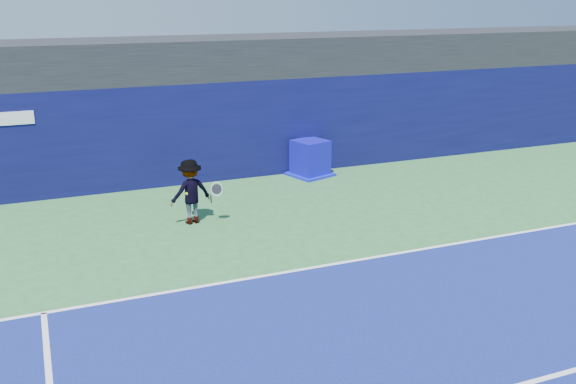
{
  "coord_description": "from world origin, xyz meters",
  "views": [
    {
      "loc": [
        -4.79,
        -8.29,
        5.55
      ],
      "look_at": [
        0.65,
        5.2,
        1.0
      ],
      "focal_mm": 40.0,
      "sensor_mm": 36.0,
      "label": 1
    }
  ],
  "objects": [
    {
      "name": "equipment_cart",
      "position": [
        3.16,
        9.55,
        0.51
      ],
      "size": [
        1.48,
        1.48,
        1.13
      ],
      "color": "#0F0B9D",
      "rests_on": "ground"
    },
    {
      "name": "stadium_band",
      "position": [
        0.0,
        11.5,
        3.6
      ],
      "size": [
        36.0,
        3.0,
        1.2
      ],
      "primitive_type": "cube",
      "color": "black",
      "rests_on": "back_wall_assembly"
    },
    {
      "name": "tennis_player",
      "position": [
        -1.36,
        6.67,
        0.82
      ],
      "size": [
        1.31,
        0.79,
        1.63
      ],
      "color": "white",
      "rests_on": "ground"
    },
    {
      "name": "tennis_ball",
      "position": [
        -1.58,
        6.14,
        0.95
      ],
      "size": [
        0.06,
        0.06,
        0.06
      ],
      "color": "#C1F51B",
      "rests_on": "ground"
    },
    {
      "name": "back_wall_assembly",
      "position": [
        -0.0,
        10.5,
        1.5
      ],
      "size": [
        36.0,
        1.03,
        3.0
      ],
      "color": "#0A0B3B",
      "rests_on": "ground"
    },
    {
      "name": "baseline",
      "position": [
        0.0,
        3.0,
        0.01
      ],
      "size": [
        24.0,
        0.1,
        0.01
      ],
      "primitive_type": "cube",
      "color": "white",
      "rests_on": "ground"
    },
    {
      "name": "ground",
      "position": [
        0.0,
        0.0,
        0.0
      ],
      "size": [
        80.0,
        80.0,
        0.0
      ],
      "primitive_type": "plane",
      "color": "#316D36",
      "rests_on": "ground"
    }
  ]
}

